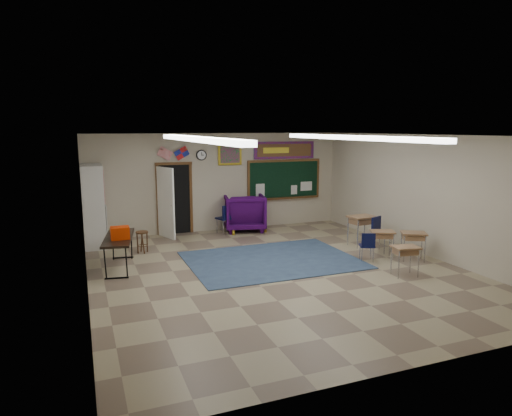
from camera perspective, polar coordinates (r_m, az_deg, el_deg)
name	(u,v)px	position (r m, az deg, el deg)	size (l,w,h in m)	color
floor	(278,271)	(10.32, 2.74, -7.84)	(9.00, 9.00, 0.00)	gray
back_wall	(219,182)	(14.15, -4.64, 3.22)	(8.00, 0.04, 3.00)	#B8AF95
front_wall	(422,260)	(6.24, 20.03, -6.07)	(8.00, 0.04, 3.00)	#B8AF95
left_wall	(83,218)	(9.12, -20.80, -1.15)	(0.04, 9.00, 3.00)	#B8AF95
right_wall	(425,195)	(12.14, 20.32, 1.51)	(0.04, 9.00, 3.00)	#B8AF95
ceiling	(279,135)	(9.83, 2.89, 9.05)	(8.00, 9.00, 0.04)	silver
area_rug	(272,260)	(11.10, 2.00, -6.50)	(4.00, 3.00, 0.02)	#354C65
fluorescent_strips	(279,138)	(9.83, 2.89, 8.70)	(3.86, 6.00, 0.10)	white
doorway	(172,200)	(13.72, -10.46, 1.01)	(1.10, 0.89, 2.16)	black
chalkboard	(284,181)	(14.90, 3.54, 3.44)	(2.55, 0.14, 1.30)	brown
bulletin_board	(284,150)	(14.82, 3.58, 7.23)	(2.10, 0.05, 0.55)	#AB140E
framed_art_print	(230,154)	(14.15, -3.29, 6.69)	(0.75, 0.05, 0.65)	#A0861E
wall_clock	(201,155)	(13.90, -6.84, 6.58)	(0.32, 0.05, 0.32)	black
wall_flags	(173,151)	(13.68, -10.30, 6.98)	(1.16, 0.06, 0.70)	red
storage_cabinet	(93,206)	(12.99, -19.65, 0.27)	(0.59, 1.25, 2.20)	silver
wingback_armchair	(244,212)	(14.18, -1.49, -0.54)	(1.22, 1.25, 1.14)	#29053A
student_chair_reading	(225,219)	(13.80, -3.96, -1.38)	(0.45, 0.45, 0.89)	black
student_chair_desk_a	(367,246)	(11.28, 13.69, -4.69)	(0.36, 0.36, 0.71)	black
student_chair_desk_b	(382,235)	(12.17, 15.51, -3.25)	(0.45, 0.45, 0.90)	black
student_desk_front_left	(382,243)	(11.65, 15.48, -4.20)	(0.68, 0.61, 0.68)	#8E6342
student_desk_front_right	(361,229)	(12.66, 13.03, -2.59)	(0.73, 0.58, 0.82)	#8E6342
student_desk_back_left	(405,259)	(10.37, 18.13, -6.14)	(0.61, 0.50, 0.66)	#8E6342
student_desk_back_right	(413,245)	(11.64, 19.05, -4.36)	(0.71, 0.65, 0.69)	#8E6342
folding_table	(119,251)	(10.85, -16.72, -5.17)	(0.89, 1.85, 1.01)	black
wooden_stool	(142,242)	(12.04, -14.02, -4.12)	(0.32, 0.32, 0.56)	#492C15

